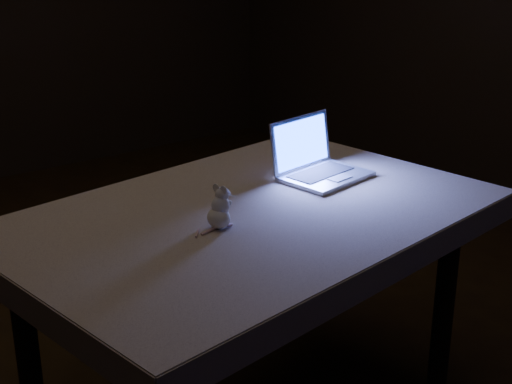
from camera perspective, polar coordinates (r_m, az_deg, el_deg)
floor at (r=3.00m, az=-6.56°, el=-12.26°), size 5.00×5.00×0.00m
table at (r=2.45m, az=-0.42°, el=-9.80°), size 1.52×1.09×0.76m
tablecloth at (r=2.35m, az=0.04°, el=-1.86°), size 1.72×1.38×0.09m
laptop at (r=2.54m, az=5.49°, el=3.17°), size 0.33×0.30×0.20m
plush_mouse at (r=2.13m, az=-2.91°, el=-1.18°), size 0.10×0.10×0.13m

